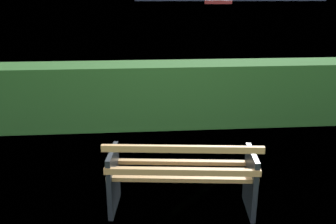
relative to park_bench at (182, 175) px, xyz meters
name	(u,v)px	position (x,y,z in m)	size (l,w,h in m)	color
ground_plane	(181,207)	(0.01, 0.06, -0.42)	(1400.00, 1400.00, 0.00)	#567A38
park_bench	(182,175)	(0.00, 0.00, 0.00)	(1.59, 0.74, 0.87)	tan
hedge_row	(163,94)	(0.01, 2.77, 0.13)	(9.20, 0.78, 1.10)	#285B23
fishing_boat_near	(218,2)	(24.23, 107.23, 0.20)	(8.57, 4.23, 1.72)	#B2332D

